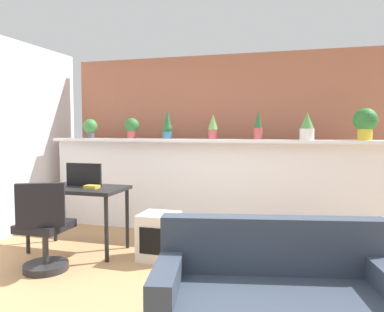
{
  "coord_description": "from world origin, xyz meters",
  "views": [
    {
      "loc": [
        1.18,
        -2.98,
        1.42
      ],
      "look_at": [
        -0.05,
        1.23,
        1.1
      ],
      "focal_mm": 35.65,
      "sensor_mm": 36.0,
      "label": 1
    }
  ],
  "objects_px": {
    "potted_plant_3": "(213,126)",
    "tv_monitor": "(84,175)",
    "potted_plant_0": "(90,127)",
    "potted_plant_2": "(167,126)",
    "couch": "(276,305)",
    "side_cube_shelf": "(159,236)",
    "potted_plant_4": "(258,126)",
    "desk": "(78,194)",
    "potted_plant_5": "(307,127)",
    "potted_plant_1": "(132,127)",
    "book_on_desk": "(92,187)",
    "potted_plant_6": "(365,122)",
    "office_chair": "(44,234)"
  },
  "relations": [
    {
      "from": "potted_plant_1",
      "to": "tv_monitor",
      "type": "height_order",
      "value": "potted_plant_1"
    },
    {
      "from": "potted_plant_2",
      "to": "couch",
      "type": "distance_m",
      "value": 3.22
    },
    {
      "from": "potted_plant_5",
      "to": "desk",
      "type": "xyz_separation_m",
      "value": [
        -2.53,
        -1.1,
        -0.78
      ]
    },
    {
      "from": "potted_plant_1",
      "to": "potted_plant_6",
      "type": "xyz_separation_m",
      "value": [
        3.05,
        -0.01,
        0.05
      ]
    },
    {
      "from": "tv_monitor",
      "to": "couch",
      "type": "relative_size",
      "value": 0.26
    },
    {
      "from": "potted_plant_0",
      "to": "potted_plant_2",
      "type": "xyz_separation_m",
      "value": [
        1.17,
        0.05,
        0.02
      ]
    },
    {
      "from": "desk",
      "to": "office_chair",
      "type": "height_order",
      "value": "office_chair"
    },
    {
      "from": "potted_plant_2",
      "to": "couch",
      "type": "bearing_deg",
      "value": -56.69
    },
    {
      "from": "potted_plant_0",
      "to": "couch",
      "type": "bearing_deg",
      "value": -41.1
    },
    {
      "from": "side_cube_shelf",
      "to": "book_on_desk",
      "type": "xyz_separation_m",
      "value": [
        -0.78,
        -0.06,
        0.52
      ]
    },
    {
      "from": "potted_plant_4",
      "to": "desk",
      "type": "relative_size",
      "value": 0.35
    },
    {
      "from": "potted_plant_5",
      "to": "couch",
      "type": "height_order",
      "value": "potted_plant_5"
    },
    {
      "from": "potted_plant_3",
      "to": "tv_monitor",
      "type": "relative_size",
      "value": 0.75
    },
    {
      "from": "potted_plant_0",
      "to": "potted_plant_4",
      "type": "height_order",
      "value": "potted_plant_4"
    },
    {
      "from": "potted_plant_2",
      "to": "potted_plant_4",
      "type": "xyz_separation_m",
      "value": [
        1.24,
        0.01,
        -0.0
      ]
    },
    {
      "from": "potted_plant_0",
      "to": "potted_plant_2",
      "type": "bearing_deg",
      "value": 2.31
    },
    {
      "from": "potted_plant_1",
      "to": "couch",
      "type": "relative_size",
      "value": 0.17
    },
    {
      "from": "potted_plant_3",
      "to": "potted_plant_5",
      "type": "distance_m",
      "value": 1.21
    },
    {
      "from": "potted_plant_1",
      "to": "office_chair",
      "type": "relative_size",
      "value": 0.32
    },
    {
      "from": "potted_plant_5",
      "to": "side_cube_shelf",
      "type": "xyz_separation_m",
      "value": [
        -1.54,
        -1.1,
        -1.2
      ]
    },
    {
      "from": "potted_plant_2",
      "to": "potted_plant_6",
      "type": "height_order",
      "value": "potted_plant_2"
    },
    {
      "from": "potted_plant_3",
      "to": "tv_monitor",
      "type": "bearing_deg",
      "value": -140.03
    },
    {
      "from": "book_on_desk",
      "to": "office_chair",
      "type": "bearing_deg",
      "value": -104.5
    },
    {
      "from": "office_chair",
      "to": "side_cube_shelf",
      "type": "relative_size",
      "value": 1.82
    },
    {
      "from": "potted_plant_2",
      "to": "potted_plant_6",
      "type": "xyz_separation_m",
      "value": [
        2.51,
        0.01,
        0.04
      ]
    },
    {
      "from": "potted_plant_2",
      "to": "potted_plant_3",
      "type": "bearing_deg",
      "value": 2.04
    },
    {
      "from": "potted_plant_2",
      "to": "tv_monitor",
      "type": "relative_size",
      "value": 0.92
    },
    {
      "from": "potted_plant_1",
      "to": "potted_plant_6",
      "type": "height_order",
      "value": "potted_plant_6"
    },
    {
      "from": "side_cube_shelf",
      "to": "potted_plant_3",
      "type": "bearing_deg",
      "value": 74.13
    },
    {
      "from": "desk",
      "to": "side_cube_shelf",
      "type": "relative_size",
      "value": 2.2
    },
    {
      "from": "potted_plant_2",
      "to": "tv_monitor",
      "type": "distance_m",
      "value": 1.38
    },
    {
      "from": "potted_plant_4",
      "to": "potted_plant_3",
      "type": "bearing_deg",
      "value": 178.48
    },
    {
      "from": "potted_plant_3",
      "to": "book_on_desk",
      "type": "relative_size",
      "value": 2.15
    },
    {
      "from": "couch",
      "to": "side_cube_shelf",
      "type": "bearing_deg",
      "value": 134.45
    },
    {
      "from": "potted_plant_5",
      "to": "couch",
      "type": "bearing_deg",
      "value": -94.53
    },
    {
      "from": "desk",
      "to": "side_cube_shelf",
      "type": "distance_m",
      "value": 1.08
    },
    {
      "from": "potted_plant_3",
      "to": "potted_plant_6",
      "type": "bearing_deg",
      "value": -0.46
    },
    {
      "from": "side_cube_shelf",
      "to": "book_on_desk",
      "type": "distance_m",
      "value": 0.94
    },
    {
      "from": "book_on_desk",
      "to": "potted_plant_1",
      "type": "bearing_deg",
      "value": 93.49
    },
    {
      "from": "potted_plant_0",
      "to": "side_cube_shelf",
      "type": "bearing_deg",
      "value": -36.47
    },
    {
      "from": "potted_plant_5",
      "to": "side_cube_shelf",
      "type": "distance_m",
      "value": 2.24
    },
    {
      "from": "potted_plant_0",
      "to": "potted_plant_6",
      "type": "distance_m",
      "value": 3.68
    },
    {
      "from": "potted_plant_1",
      "to": "potted_plant_4",
      "type": "relative_size",
      "value": 0.76
    },
    {
      "from": "potted_plant_0",
      "to": "office_chair",
      "type": "distance_m",
      "value": 2.14
    },
    {
      "from": "potted_plant_3",
      "to": "potted_plant_1",
      "type": "bearing_deg",
      "value": -179.55
    },
    {
      "from": "couch",
      "to": "book_on_desk",
      "type": "bearing_deg",
      "value": 148.34
    },
    {
      "from": "potted_plant_1",
      "to": "potted_plant_0",
      "type": "bearing_deg",
      "value": -174.48
    },
    {
      "from": "potted_plant_3",
      "to": "desk",
      "type": "height_order",
      "value": "potted_plant_3"
    },
    {
      "from": "potted_plant_3",
      "to": "potted_plant_4",
      "type": "xyz_separation_m",
      "value": [
        0.6,
        -0.02,
        0.01
      ]
    },
    {
      "from": "potted_plant_2",
      "to": "desk",
      "type": "relative_size",
      "value": 0.37
    }
  ]
}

